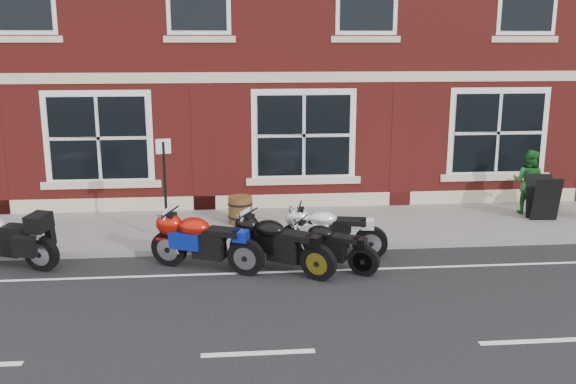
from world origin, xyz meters
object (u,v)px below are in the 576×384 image
object	(u,v)px
moto_sport_silver	(331,230)
moto_naked_black	(329,244)
a_board_sign	(543,198)
parking_sign	(165,183)
moto_sport_black	(280,242)
pedestrian_right	(528,182)
moto_touring_silver	(3,235)
barrel_planter	(240,210)
moto_sport_red	(205,240)

from	to	relation	value
moto_sport_silver	moto_naked_black	distance (m)	0.76
a_board_sign	parking_sign	world-z (taller)	parking_sign
moto_naked_black	a_board_sign	world-z (taller)	a_board_sign
moto_sport_black	pedestrian_right	xyz separation A→B (m)	(6.34, 3.23, 0.33)
moto_touring_silver	barrel_planter	size ratio (longest dim) A/B	3.42
moto_naked_black	moto_sport_silver	bearing A→B (deg)	21.14
moto_sport_silver	parking_sign	world-z (taller)	parking_sign
moto_sport_silver	pedestrian_right	bearing A→B (deg)	-53.06
moto_touring_silver	parking_sign	bearing A→B (deg)	-50.46
pedestrian_right	parking_sign	size ratio (longest dim) A/B	0.72
parking_sign	moto_naked_black	bearing A→B (deg)	-42.04
moto_naked_black	barrel_planter	world-z (taller)	moto_naked_black
moto_naked_black	pedestrian_right	size ratio (longest dim) A/B	1.08
moto_sport_black	a_board_sign	world-z (taller)	a_board_sign
a_board_sign	pedestrian_right	bearing A→B (deg)	105.72
moto_sport_red	moto_sport_black	size ratio (longest dim) A/B	1.13
moto_sport_red	moto_sport_silver	distance (m)	2.55
pedestrian_right	moto_sport_black	bearing A→B (deg)	67.41
barrel_planter	moto_sport_black	bearing A→B (deg)	-76.96
moto_sport_black	moto_naked_black	distance (m)	0.95
moto_sport_black	pedestrian_right	size ratio (longest dim) A/B	1.22
barrel_planter	moto_naked_black	bearing A→B (deg)	-60.83
moto_naked_black	pedestrian_right	world-z (taller)	pedestrian_right
pedestrian_right	a_board_sign	bearing A→B (deg)	141.63
barrel_planter	parking_sign	distance (m)	2.18
moto_touring_silver	moto_sport_red	size ratio (longest dim) A/B	1.01
moto_sport_silver	moto_naked_black	bearing A→B (deg)	-179.19
pedestrian_right	moto_naked_black	bearing A→B (deg)	70.89
moto_touring_silver	pedestrian_right	world-z (taller)	pedestrian_right
parking_sign	moto_touring_silver	bearing A→B (deg)	-175.69
moto_sport_red	a_board_sign	bearing A→B (deg)	-49.13
moto_sport_red	moto_sport_silver	size ratio (longest dim) A/B	1.00
moto_touring_silver	parking_sign	world-z (taller)	parking_sign
moto_sport_silver	a_board_sign	size ratio (longest dim) A/B	2.06
moto_sport_red	barrel_planter	world-z (taller)	moto_sport_red
moto_touring_silver	moto_sport_silver	world-z (taller)	moto_touring_silver
moto_touring_silver	moto_sport_silver	size ratio (longest dim) A/B	1.01
moto_sport_silver	moto_naked_black	size ratio (longest dim) A/B	1.27
moto_sport_red	pedestrian_right	world-z (taller)	pedestrian_right
moto_sport_silver	pedestrian_right	xyz separation A→B (m)	(5.25, 2.44, 0.34)
moto_touring_silver	a_board_sign	bearing A→B (deg)	-59.41
moto_sport_black	a_board_sign	bearing A→B (deg)	-32.35
moto_sport_black	moto_sport_silver	distance (m)	1.35
moto_sport_red	parking_sign	bearing A→B (deg)	53.11
moto_sport_silver	moto_naked_black	xyz separation A→B (m)	(-0.15, -0.74, -0.06)
moto_naked_black	pedestrian_right	bearing A→B (deg)	-27.15
moto_touring_silver	barrel_planter	distance (m)	5.08
moto_touring_silver	moto_naked_black	xyz separation A→B (m)	(6.23, -0.76, -0.12)
a_board_sign	parking_sign	bearing A→B (deg)	-169.77
pedestrian_right	parking_sign	world-z (taller)	parking_sign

